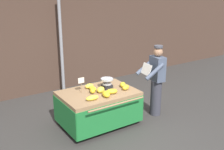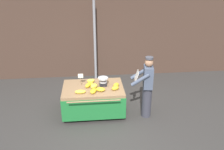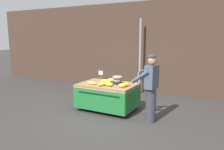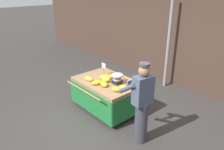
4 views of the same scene
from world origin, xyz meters
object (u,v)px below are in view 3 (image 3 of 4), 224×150
object	(u,v)px
banana_bunch_0	(104,81)
banana_bunch_2	(122,85)
street_pole	(140,57)
banana_bunch_8	(126,84)
banana_bunch_3	(102,84)
banana_bunch_6	(109,84)
banana_bunch_7	(111,80)
vendor_person	(151,88)
price_sign	(101,74)
banana_bunch_5	(92,83)
weighing_scale	(117,80)
banana_bunch_4	(109,81)
banana_cart	(108,91)
banana_bunch_1	(107,82)

from	to	relation	value
banana_bunch_0	banana_bunch_2	size ratio (longest dim) A/B	1.23
street_pole	banana_bunch_8	distance (m)	2.44
banana_bunch_0	banana_bunch_3	xyz separation A→B (m)	(0.13, -0.35, -0.00)
street_pole	banana_bunch_6	xyz separation A→B (m)	(0.04, -2.53, -0.56)
banana_bunch_7	banana_bunch_8	distance (m)	0.76
banana_bunch_0	banana_bunch_8	bearing A→B (deg)	-5.33
banana_bunch_2	banana_bunch_8	distance (m)	0.18
vendor_person	price_sign	bearing A→B (deg)	164.86
banana_bunch_5	weighing_scale	bearing A→B (deg)	33.77
weighing_scale	banana_bunch_0	world-z (taller)	weighing_scale
banana_bunch_5	banana_bunch_6	bearing A→B (deg)	7.83
street_pole	banana_bunch_5	world-z (taller)	street_pole
banana_bunch_3	vendor_person	world-z (taller)	vendor_person
banana_bunch_2	banana_bunch_5	size ratio (longest dim) A/B	0.76
banana_bunch_8	banana_bunch_6	bearing A→B (deg)	-154.32
street_pole	banana_bunch_3	bearing A→B (deg)	-93.20
banana_bunch_5	price_sign	bearing A→B (deg)	88.96
street_pole	banana_bunch_2	world-z (taller)	street_pole
price_sign	banana_bunch_4	world-z (taller)	price_sign
banana_bunch_2	banana_bunch_4	distance (m)	0.74
banana_bunch_3	banana_bunch_7	xyz separation A→B (m)	(-0.05, 0.63, -0.00)
banana_bunch_2	banana_bunch_7	xyz separation A→B (m)	(-0.63, 0.53, -0.00)
price_sign	banana_bunch_3	xyz separation A→B (m)	(0.32, -0.48, -0.19)
banana_bunch_2	banana_bunch_7	size ratio (longest dim) A/B	1.00
weighing_scale	banana_bunch_2	world-z (taller)	weighing_scale
banana_bunch_7	vendor_person	world-z (taller)	vendor_person
street_pole	weighing_scale	world-z (taller)	street_pole
street_pole	weighing_scale	distance (m)	2.25
banana_bunch_0	banana_bunch_8	distance (m)	0.75
banana_bunch_4	banana_bunch_8	size ratio (longest dim) A/B	1.31
banana_cart	banana_bunch_8	world-z (taller)	banana_bunch_8
weighing_scale	banana_bunch_5	distance (m)	0.74
banana_bunch_5	banana_bunch_7	size ratio (longest dim) A/B	1.33
price_sign	banana_bunch_2	world-z (taller)	price_sign
banana_bunch_4	banana_bunch_6	bearing A→B (deg)	-59.93
price_sign	banana_bunch_6	size ratio (longest dim) A/B	1.37
banana_bunch_3	price_sign	bearing A→B (deg)	123.83
banana_bunch_2	vendor_person	size ratio (longest dim) A/B	0.12
price_sign	banana_bunch_5	bearing A→B (deg)	-91.04
weighing_scale	banana_bunch_2	xyz separation A→B (m)	(0.30, -0.31, -0.06)
banana_bunch_5	banana_bunch_8	xyz separation A→B (m)	(0.96, 0.28, 0.01)
banana_bunch_1	banana_bunch_6	bearing A→B (deg)	-49.84
banana_bunch_1	banana_bunch_2	distance (m)	0.58
street_pole	banana_bunch_7	distance (m)	2.06
weighing_scale	banana_bunch_4	bearing A→B (deg)	166.51
street_pole	price_sign	xyz separation A→B (m)	(-0.47, -2.12, -0.37)
banana_bunch_2	price_sign	bearing A→B (deg)	156.99
street_pole	vendor_person	world-z (taller)	street_pole
banana_bunch_1	banana_bunch_4	world-z (taller)	banana_bunch_1
banana_cart	weighing_scale	world-z (taller)	weighing_scale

